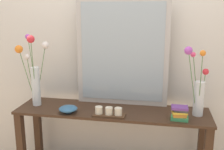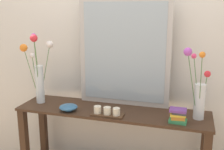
{
  "view_description": "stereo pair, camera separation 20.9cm",
  "coord_description": "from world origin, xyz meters",
  "views": [
    {
      "loc": [
        0.37,
        -2.0,
        1.55
      ],
      "look_at": [
        0.0,
        0.0,
        1.05
      ],
      "focal_mm": 43.94,
      "sensor_mm": 36.0,
      "label": 1
    },
    {
      "loc": [
        0.58,
        -1.95,
        1.55
      ],
      "look_at": [
        0.0,
        0.0,
        1.05
      ],
      "focal_mm": 43.94,
      "sensor_mm": 36.0,
      "label": 2
    }
  ],
  "objects": [
    {
      "name": "wall_back",
      "position": [
        0.0,
        0.31,
        1.35
      ],
      "size": [
        6.4,
        0.08,
        2.7
      ],
      "primitive_type": "cube",
      "color": "silver",
      "rests_on": "ground"
    },
    {
      "name": "console_table",
      "position": [
        0.0,
        0.0,
        0.46
      ],
      "size": [
        1.52,
        0.38,
        0.77
      ],
      "color": "#382316",
      "rests_on": "ground"
    },
    {
      "name": "mirror_leaning",
      "position": [
        0.05,
        0.16,
        1.2
      ],
      "size": [
        0.75,
        0.03,
        0.87
      ],
      "color": "#B7B2AD",
      "rests_on": "console_table"
    },
    {
      "name": "tall_vase_left",
      "position": [
        -0.64,
        0.0,
        1.05
      ],
      "size": [
        0.22,
        0.25,
        0.58
      ],
      "color": "silver",
      "rests_on": "console_table"
    },
    {
      "name": "vase_right",
      "position": [
        0.64,
        0.01,
        0.97
      ],
      "size": [
        0.2,
        0.18,
        0.52
      ],
      "color": "silver",
      "rests_on": "console_table"
    },
    {
      "name": "candle_tray",
      "position": [
        -0.0,
        -0.12,
        0.8
      ],
      "size": [
        0.24,
        0.09,
        0.07
      ],
      "color": "#472D1C",
      "rests_on": "console_table"
    },
    {
      "name": "decorative_bowl",
      "position": [
        -0.32,
        -0.11,
        0.8
      ],
      "size": [
        0.14,
        0.14,
        0.05
      ],
      "color": "#2D5B84",
      "rests_on": "console_table"
    },
    {
      "name": "book_stack",
      "position": [
        0.51,
        -0.11,
        0.82
      ],
      "size": [
        0.13,
        0.09,
        0.1
      ],
      "color": "#388E56",
      "rests_on": "console_table"
    }
  ]
}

